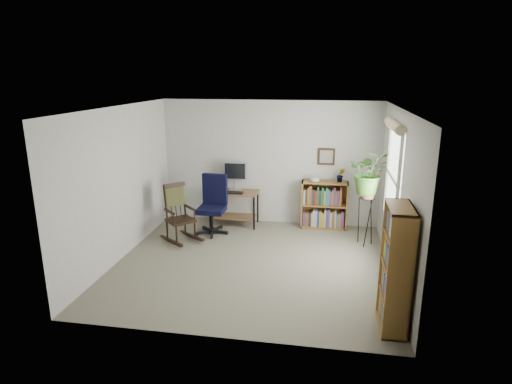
% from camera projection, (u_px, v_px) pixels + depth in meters
% --- Properties ---
extents(floor, '(4.20, 4.00, 0.00)m').
position_uv_depth(floor, '(252.00, 263.00, 6.72)').
color(floor, gray).
rests_on(floor, ground).
extents(ceiling, '(4.20, 4.00, 0.00)m').
position_uv_depth(ceiling, '(251.00, 108.00, 6.07)').
color(ceiling, silver).
rests_on(ceiling, ground).
extents(wall_back, '(4.20, 0.00, 2.40)m').
position_uv_depth(wall_back, '(270.00, 163.00, 8.30)').
color(wall_back, beige).
rests_on(wall_back, ground).
extents(wall_front, '(4.20, 0.00, 2.40)m').
position_uv_depth(wall_front, '(218.00, 238.00, 4.49)').
color(wall_front, beige).
rests_on(wall_front, ground).
extents(wall_left, '(0.00, 4.00, 2.40)m').
position_uv_depth(wall_left, '(121.00, 184.00, 6.73)').
color(wall_left, beige).
rests_on(wall_left, ground).
extents(wall_right, '(0.00, 4.00, 2.40)m').
position_uv_depth(wall_right, '(397.00, 196.00, 6.06)').
color(wall_right, beige).
rests_on(wall_right, ground).
extents(window, '(0.12, 1.20, 1.50)m').
position_uv_depth(window, '(393.00, 177.00, 6.30)').
color(window, silver).
rests_on(window, wall_right).
extents(desk, '(0.94, 0.51, 0.67)m').
position_uv_depth(desk, '(234.00, 208.00, 8.35)').
color(desk, brown).
rests_on(desk, floor).
extents(monitor, '(0.46, 0.16, 0.56)m').
position_uv_depth(monitor, '(235.00, 176.00, 8.31)').
color(monitor, '#B3B3B7').
rests_on(monitor, desk).
extents(keyboard, '(0.40, 0.15, 0.02)m').
position_uv_depth(keyboard, '(233.00, 193.00, 8.14)').
color(keyboard, black).
rests_on(keyboard, desk).
extents(office_chair, '(0.65, 0.65, 1.11)m').
position_uv_depth(office_chair, '(211.00, 205.00, 7.81)').
color(office_chair, black).
rests_on(office_chair, floor).
extents(rocking_chair, '(1.01, 1.00, 1.03)m').
position_uv_depth(rocking_chair, '(180.00, 213.00, 7.50)').
color(rocking_chair, black).
rests_on(rocking_chair, floor).
extents(low_bookshelf, '(0.87, 0.29, 0.91)m').
position_uv_depth(low_bookshelf, '(324.00, 205.00, 8.15)').
color(low_bookshelf, olive).
rests_on(low_bookshelf, floor).
extents(tall_bookshelf, '(0.28, 0.65, 1.47)m').
position_uv_depth(tall_bookshelf, '(396.00, 268.00, 4.85)').
color(tall_bookshelf, olive).
rests_on(tall_bookshelf, floor).
extents(plant_stand, '(0.32, 0.32, 0.99)m').
position_uv_depth(plant_stand, '(366.00, 218.00, 7.32)').
color(plant_stand, black).
rests_on(plant_stand, floor).
extents(spider_plant, '(1.69, 1.88, 1.46)m').
position_uv_depth(spider_plant, '(371.00, 151.00, 7.01)').
color(spider_plant, '#3A6A25').
rests_on(spider_plant, plant_stand).
extents(potted_plant_small, '(0.13, 0.24, 0.11)m').
position_uv_depth(potted_plant_small, '(340.00, 179.00, 7.98)').
color(potted_plant_small, '#3A6A25').
rests_on(potted_plant_small, low_bookshelf).
extents(framed_picture, '(0.32, 0.04, 0.32)m').
position_uv_depth(framed_picture, '(326.00, 157.00, 8.05)').
color(framed_picture, black).
rests_on(framed_picture, wall_back).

